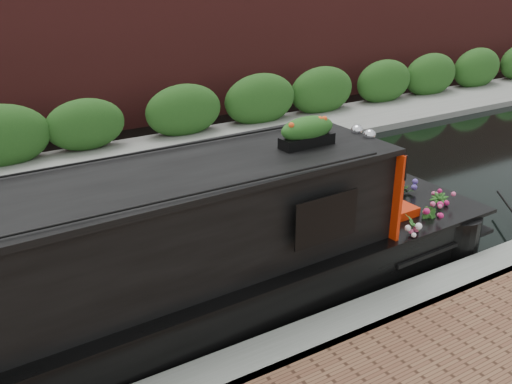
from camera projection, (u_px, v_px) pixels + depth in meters
ground at (191, 241)px, 9.32m from camera, size 80.00×80.00×0.00m
near_bank_coping at (311, 352)px, 6.72m from camera, size 40.00×0.60×0.50m
far_bank_path at (109, 166)px, 12.63m from camera, size 40.00×2.40×0.34m
far_hedge at (97, 154)px, 13.34m from camera, size 40.00×1.10×2.80m
far_brick_wall at (73, 132)px, 14.99m from camera, size 40.00×1.00×8.00m
narrowboat at (96, 293)px, 6.47m from camera, size 11.27×2.30×2.64m
rope_fender at (449, 223)px, 9.55m from camera, size 0.32×0.39×0.32m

